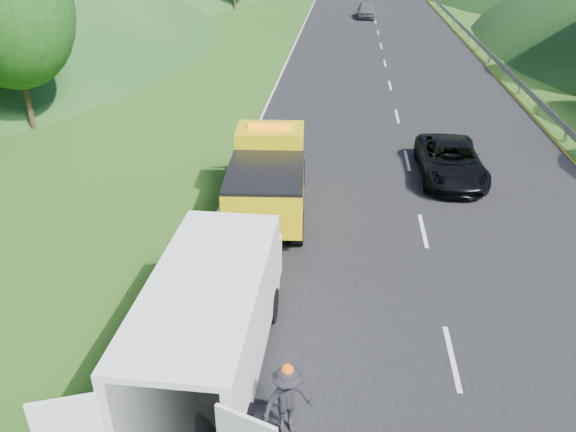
# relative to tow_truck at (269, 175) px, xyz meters

# --- Properties ---
(ground) EXTENTS (320.00, 320.00, 0.00)m
(ground) POSITION_rel_tow_truck_xyz_m (2.17, -4.98, -1.33)
(ground) COLOR #38661E
(ground) RESTS_ON ground
(road_surface) EXTENTS (14.00, 200.00, 0.02)m
(road_surface) POSITION_rel_tow_truck_xyz_m (5.17, 35.02, -1.32)
(road_surface) COLOR black
(road_surface) RESTS_ON ground
(guardrail) EXTENTS (0.06, 140.00, 1.52)m
(guardrail) POSITION_rel_tow_truck_xyz_m (12.47, 47.52, -1.33)
(guardrail) COLOR gray
(guardrail) RESTS_ON ground
(tree_line_left) EXTENTS (14.00, 140.00, 14.00)m
(tree_line_left) POSITION_rel_tow_truck_xyz_m (-16.83, 55.02, -1.33)
(tree_line_left) COLOR #275B1A
(tree_line_left) RESTS_ON ground
(tree_line_right) EXTENTS (14.00, 140.00, 14.00)m
(tree_line_right) POSITION_rel_tow_truck_xyz_m (25.17, 55.02, -1.33)
(tree_line_right) COLOR #275B1A
(tree_line_right) RESTS_ON ground
(tow_truck) EXTENTS (2.77, 6.48, 2.73)m
(tow_truck) POSITION_rel_tow_truck_xyz_m (0.00, 0.00, 0.00)
(tow_truck) COLOR black
(tow_truck) RESTS_ON ground
(white_van) EXTENTS (3.90, 7.14, 2.53)m
(white_van) POSITION_rel_tow_truck_xyz_m (-0.22, -7.80, 0.10)
(white_van) COLOR black
(white_van) RESTS_ON ground
(woman) EXTENTS (0.48, 0.60, 1.52)m
(woman) POSITION_rel_tow_truck_xyz_m (-1.42, -4.32, -1.33)
(woman) COLOR white
(woman) RESTS_ON ground
(child) EXTENTS (0.65, 0.63, 1.06)m
(child) POSITION_rel_tow_truck_xyz_m (-0.79, -6.54, -1.33)
(child) COLOR #CCD471
(child) RESTS_ON ground
(worker) EXTENTS (1.21, 1.06, 1.62)m
(worker) POSITION_rel_tow_truck_xyz_m (1.61, -9.44, -1.33)
(worker) COLOR black
(worker) RESTS_ON ground
(suitcase) EXTENTS (0.38, 0.25, 0.56)m
(suitcase) POSITION_rel_tow_truck_xyz_m (-1.81, -4.95, -1.05)
(suitcase) COLOR brown
(suitcase) RESTS_ON ground
(passing_suv) EXTENTS (2.35, 5.03, 1.39)m
(passing_suv) POSITION_rel_tow_truck_xyz_m (6.63, 3.45, -1.33)
(passing_suv) COLOR black
(passing_suv) RESTS_ON ground
(dist_car_a) EXTENTS (1.77, 4.41, 1.50)m
(dist_car_a) POSITION_rel_tow_truck_xyz_m (4.28, 43.60, -1.33)
(dist_car_a) COLOR #47474B
(dist_car_a) RESTS_ON ground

